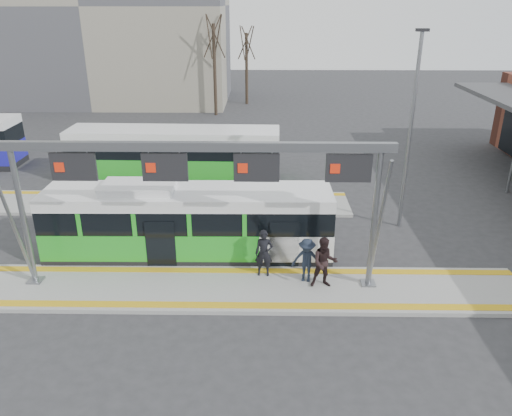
{
  "coord_description": "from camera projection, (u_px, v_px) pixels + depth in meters",
  "views": [
    {
      "loc": [
        1.72,
        -15.19,
        9.57
      ],
      "look_at": [
        1.44,
        3.0,
        1.94
      ],
      "focal_mm": 35.0,
      "sensor_mm": 36.0,
      "label": 1
    }
  ],
  "objects": [
    {
      "name": "passenger_a",
      "position": [
        264.0,
        253.0,
        18.12
      ],
      "size": [
        0.67,
        0.46,
        1.78
      ],
      "primitive_type": "imported",
      "rotation": [
        0.0,
        0.0,
        -0.04
      ],
      "color": "black",
      "rests_on": "platform_main"
    },
    {
      "name": "gantry",
      "position": [
        200.0,
        174.0,
        16.31
      ],
      "size": [
        13.0,
        1.68,
        5.2
      ],
      "color": "slate",
      "rests_on": "platform_main"
    },
    {
      "name": "passenger_b",
      "position": [
        324.0,
        263.0,
        17.38
      ],
      "size": [
        0.94,
        0.75,
        1.87
      ],
      "primitive_type": "imported",
      "rotation": [
        0.0,
        0.0,
        0.04
      ],
      "color": "black",
      "rests_on": "platform_main"
    },
    {
      "name": "ground",
      "position": [
        214.0,
        290.0,
        17.73
      ],
      "size": [
        120.0,
        120.0,
        0.0
      ],
      "primitive_type": "plane",
      "color": "#2D2D30",
      "rests_on": "ground"
    },
    {
      "name": "tree_left",
      "position": [
        214.0,
        37.0,
        42.08
      ],
      "size": [
        1.4,
        1.4,
        8.72
      ],
      "color": "#382B21",
      "rests_on": "ground"
    },
    {
      "name": "passenger_c",
      "position": [
        307.0,
        260.0,
        17.77
      ],
      "size": [
        1.17,
        0.82,
        1.66
      ],
      "primitive_type": "imported",
      "rotation": [
        0.0,
        0.0,
        -0.2
      ],
      "color": "#1B2230",
      "rests_on": "platform_main"
    },
    {
      "name": "tree_mid",
      "position": [
        246.0,
        43.0,
        47.14
      ],
      "size": [
        1.4,
        1.4,
        7.53
      ],
      "color": "#382B21",
      "rests_on": "ground"
    },
    {
      "name": "apartment_block",
      "position": [
        100.0,
        3.0,
        47.56
      ],
      "size": [
        24.5,
        12.5,
        18.4
      ],
      "color": "gray",
      "rests_on": "ground"
    },
    {
      "name": "tactile_main",
      "position": [
        214.0,
        287.0,
        17.67
      ],
      "size": [
        22.0,
        2.65,
        0.02
      ],
      "color": "gold",
      "rests_on": "platform_main"
    },
    {
      "name": "bg_bus_green",
      "position": [
        175.0,
        155.0,
        28.14
      ],
      "size": [
        11.82,
        2.81,
        2.94
      ],
      "rotation": [
        0.0,
        0.0,
        -0.03
      ],
      "color": "black",
      "rests_on": "ground"
    },
    {
      "name": "hero_bus",
      "position": [
        188.0,
        223.0,
        19.66
      ],
      "size": [
        11.19,
        2.47,
        3.07
      ],
      "rotation": [
        0.0,
        0.0,
        0.01
      ],
      "color": "black",
      "rests_on": "ground"
    },
    {
      "name": "lamp_east",
      "position": [
        410.0,
        129.0,
        21.04
      ],
      "size": [
        0.5,
        0.25,
        8.52
      ],
      "color": "slate",
      "rests_on": "ground"
    },
    {
      "name": "platform_second",
      "position": [
        150.0,
        203.0,
        25.14
      ],
      "size": [
        20.0,
        3.0,
        0.15
      ],
      "primitive_type": "cube",
      "color": "gray",
      "rests_on": "ground"
    },
    {
      "name": "tactile_second",
      "position": [
        154.0,
        193.0,
        26.16
      ],
      "size": [
        20.0,
        0.35,
        0.02
      ],
      "color": "gold",
      "rests_on": "platform_second"
    },
    {
      "name": "platform_main",
      "position": [
        214.0,
        289.0,
        17.7
      ],
      "size": [
        22.0,
        3.0,
        0.15
      ],
      "primitive_type": "cube",
      "color": "gray",
      "rests_on": "ground"
    }
  ]
}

